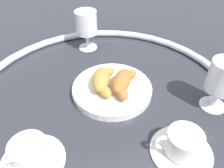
# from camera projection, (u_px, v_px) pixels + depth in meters

# --- Properties ---
(ground_plane) EXTENTS (2.20, 2.20, 0.00)m
(ground_plane) POSITION_uv_depth(u_px,v_px,m) (104.00, 98.00, 0.61)
(ground_plane) COLOR #2D3038
(table_chrome_rim) EXTENTS (0.76, 0.76, 0.02)m
(table_chrome_rim) POSITION_uv_depth(u_px,v_px,m) (104.00, 95.00, 0.61)
(table_chrome_rim) COLOR silver
(table_chrome_rim) RESTS_ON ground_plane
(pastry_plate) EXTENTS (0.23, 0.23, 0.02)m
(pastry_plate) POSITION_uv_depth(u_px,v_px,m) (112.00, 89.00, 0.62)
(pastry_plate) COLOR white
(pastry_plate) RESTS_ON ground_plane
(croissant_large) EXTENTS (0.13, 0.09, 0.04)m
(croissant_large) POSITION_uv_depth(u_px,v_px,m) (103.00, 80.00, 0.61)
(croissant_large) COLOR #CC893D
(croissant_large) RESTS_ON pastry_plate
(croissant_small) EXTENTS (0.12, 0.11, 0.04)m
(croissant_small) POSITION_uv_depth(u_px,v_px,m) (123.00, 82.00, 0.60)
(croissant_small) COLOR #AD6B33
(croissant_small) RESTS_ON pastry_plate
(coffee_cup_near) EXTENTS (0.14, 0.14, 0.06)m
(coffee_cup_near) POSITION_uv_depth(u_px,v_px,m) (183.00, 145.00, 0.46)
(coffee_cup_near) COLOR white
(coffee_cup_near) RESTS_ON ground_plane
(coffee_cup_far) EXTENTS (0.14, 0.14, 0.06)m
(coffee_cup_far) POSITION_uv_depth(u_px,v_px,m) (30.00, 155.00, 0.45)
(coffee_cup_far) COLOR white
(coffee_cup_far) RESTS_ON ground_plane
(juice_glass_left) EXTENTS (0.08, 0.08, 0.14)m
(juice_glass_left) POSITION_uv_depth(u_px,v_px,m) (223.00, 78.00, 0.53)
(juice_glass_left) COLOR white
(juice_glass_left) RESTS_ON ground_plane
(juice_glass_right) EXTENTS (0.08, 0.08, 0.14)m
(juice_glass_right) POSITION_uv_depth(u_px,v_px,m) (86.00, 24.00, 0.76)
(juice_glass_right) COLOR white
(juice_glass_right) RESTS_ON ground_plane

